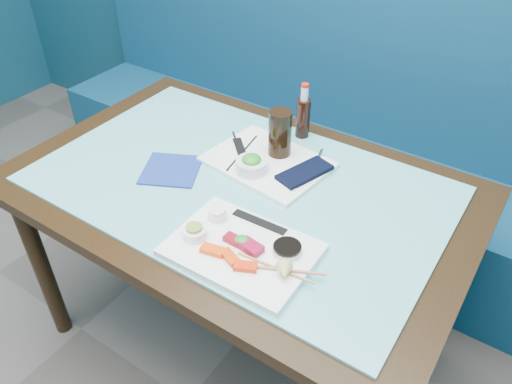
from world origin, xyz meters
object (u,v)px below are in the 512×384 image
Objects in this scene: booth_bench at (345,158)px; cola_glass at (280,133)px; serving_tray at (267,162)px; seaweed_bowl at (252,166)px; dining_table at (239,206)px; blue_napkin at (171,170)px; cola_bottle_body at (303,118)px; sashimi_plate at (242,250)px.

cola_glass is at bearing -87.42° from booth_bench.
seaweed_bowl is at bearing -90.56° from serving_tray.
dining_table is 0.26m from cola_glass.
booth_bench is 8.15× the size of serving_tray.
booth_bench reaches higher than cola_glass.
cola_glass is 0.36m from blue_napkin.
blue_napkin is (-0.21, -0.07, 0.09)m from dining_table.
blue_napkin is at bearing -132.21° from serving_tray.
blue_napkin is at bearing -133.50° from cola_glass.
dining_table is 0.38m from cola_bottle_body.
cola_bottle_body is (0.01, 0.21, 0.06)m from serving_tray.
serving_tray is 2.41× the size of cola_glass.
cola_glass is at bearing 81.14° from dining_table.
dining_table is 9.17× the size of cola_glass.
blue_napkin is (-0.24, -0.25, -0.09)m from cola_glass.
blue_napkin reaches higher than dining_table.
seaweed_bowl reaches higher than blue_napkin.
cola_bottle_body reaches higher than seaweed_bowl.
dining_table is 0.17m from serving_tray.
cola_bottle_body is (0.02, -0.49, 0.45)m from booth_bench.
serving_tray is (0.02, 0.13, 0.10)m from dining_table.
cola_glass is 1.12× the size of cola_bottle_body.
dining_table is at bearing -94.05° from cola_bottle_body.
seaweed_bowl is (0.01, 0.06, 0.12)m from dining_table.
serving_tray is 2.15× the size of blue_napkin.
booth_bench is at bearing 92.58° from cola_glass.
serving_tray reaches higher than blue_napkin.
cola_glass is (0.02, 0.13, 0.06)m from seaweed_bowl.
dining_table is at bearing -98.86° from cola_glass.
seaweed_bowl is (-0.01, -0.07, 0.03)m from serving_tray.
serving_tray is at bearing 82.41° from seaweed_bowl.
booth_bench is at bearing 98.60° from serving_tray.
cola_bottle_body is at bearing 60.15° from blue_napkin.
cola_glass reaches higher than sashimi_plate.
cola_glass is at bearing 108.31° from sashimi_plate.
booth_bench is 19.64× the size of cola_glass.
cola_bottle_body reaches higher than serving_tray.
seaweed_bowl is at bearing -98.75° from cola_glass.
booth_bench is 2.14× the size of dining_table.
blue_napkin is (-0.23, -0.20, -0.00)m from serving_tray.
cola_glass reaches higher than cola_bottle_body.
blue_napkin is at bearing -103.19° from booth_bench.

